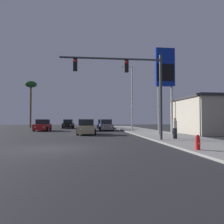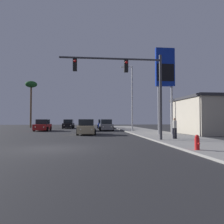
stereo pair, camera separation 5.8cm
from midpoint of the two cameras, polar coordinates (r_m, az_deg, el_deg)
The scene contains 15 objects.
ground_plane at distance 12.99m, azimuth -15.26°, elevation -9.19°, with size 120.00×120.00×0.00m, color #28282B.
sidewalk_right at distance 23.98m, azimuth 12.07°, elevation -5.74°, with size 5.00×60.00×0.12m.
building_gas_station at distance 28.98m, azimuth 27.29°, elevation -0.76°, with size 10.30×8.30×4.30m.
car_red at distance 33.37m, azimuth -17.60°, elevation -3.42°, with size 2.04×4.34×1.68m.
car_blue at distance 41.51m, azimuth -2.42°, elevation -3.22°, with size 2.04×4.33×1.68m.
car_grey at distance 33.04m, azimuth -1.51°, elevation -3.53°, with size 2.04×4.31×1.68m.
car_white at distance 32.21m, azimuth -6.51°, elevation -3.56°, with size 2.04×4.34×1.68m.
car_black at distance 41.61m, azimuth -11.26°, elevation -3.18°, with size 2.04×4.34×1.68m.
car_tan at distance 24.40m, azimuth -6.66°, elevation -4.06°, with size 2.04×4.33×1.68m.
traffic_light_mast at distance 16.74m, azimuth 5.32°, elevation 8.70°, with size 7.74×0.36×6.50m.
street_lamp at distance 30.41m, azimuth 5.07°, elevation 4.56°, with size 1.74×0.24×9.00m.
gas_station_sign at distance 23.78m, azimuth 13.75°, elevation 10.13°, with size 2.00×0.42×9.00m.
fire_hydrant at distance 11.87m, azimuth 21.47°, elevation -7.44°, with size 0.24×0.34×0.76m.
pedestrian_on_sidewalk at distance 18.19m, azimuth 16.15°, elevation -3.84°, with size 0.34×0.32×1.67m.
palm_tree_far at distance 48.68m, azimuth -20.34°, elevation 6.11°, with size 2.40×2.40×9.67m.
Camera 2 is at (2.04, -12.73, 1.64)m, focal length 35.00 mm.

